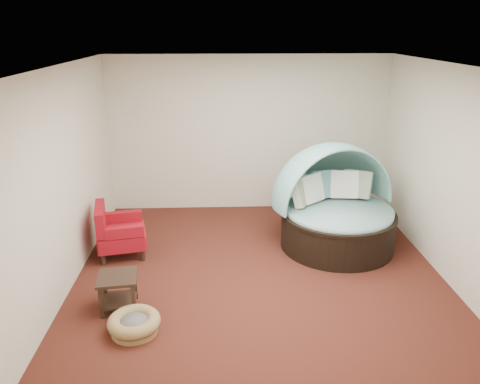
{
  "coord_description": "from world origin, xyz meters",
  "views": [
    {
      "loc": [
        -0.52,
        -5.79,
        3.25
      ],
      "look_at": [
        -0.24,
        0.6,
        0.97
      ],
      "focal_mm": 35.0,
      "sensor_mm": 36.0,
      "label": 1
    }
  ],
  "objects_px": {
    "red_armchair": "(118,232)",
    "side_table": "(118,287)",
    "pet_basket": "(134,323)",
    "canopy_daybed": "(336,199)"
  },
  "relations": [
    {
      "from": "canopy_daybed",
      "to": "red_armchair",
      "type": "height_order",
      "value": "canopy_daybed"
    },
    {
      "from": "canopy_daybed",
      "to": "side_table",
      "type": "relative_size",
      "value": 4.34
    },
    {
      "from": "red_armchair",
      "to": "side_table",
      "type": "height_order",
      "value": "red_armchair"
    },
    {
      "from": "pet_basket",
      "to": "side_table",
      "type": "bearing_deg",
      "value": 118.15
    },
    {
      "from": "canopy_daybed",
      "to": "pet_basket",
      "type": "xyz_separation_m",
      "value": [
        -2.75,
        -2.15,
        -0.63
      ]
    },
    {
      "from": "canopy_daybed",
      "to": "pet_basket",
      "type": "bearing_deg",
      "value": -159.13
    },
    {
      "from": "red_armchair",
      "to": "side_table",
      "type": "xyz_separation_m",
      "value": [
        0.28,
        -1.42,
        -0.09
      ]
    },
    {
      "from": "pet_basket",
      "to": "red_armchair",
      "type": "relative_size",
      "value": 0.77
    },
    {
      "from": "pet_basket",
      "to": "red_armchair",
      "type": "xyz_separation_m",
      "value": [
        -0.54,
        1.91,
        0.27
      ]
    },
    {
      "from": "pet_basket",
      "to": "side_table",
      "type": "distance_m",
      "value": 0.58
    }
  ]
}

